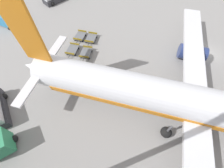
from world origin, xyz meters
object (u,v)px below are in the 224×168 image
(baggage_dolly_row_near_col_a, at_px, (80,36))
(baggage_dolly_row_near_col_c, at_px, (64,67))
(service_van, at_px, (4,19))
(airplane, at_px, (209,108))
(baggage_dolly_row_near_col_b, at_px, (72,50))
(baggage_dolly_row_mid_a_col_c, at_px, (78,69))
(baggage_dolly_row_mid_a_col_a, at_px, (91,38))
(baggage_dolly_row_mid_a_col_b, at_px, (86,53))

(baggage_dolly_row_near_col_a, height_order, baggage_dolly_row_near_col_c, same)
(service_van, bearing_deg, baggage_dolly_row_near_col_c, 59.07)
(airplane, height_order, baggage_dolly_row_near_col_a, airplane)
(baggage_dolly_row_near_col_a, height_order, baggage_dolly_row_near_col_b, same)
(baggage_dolly_row_near_col_a, bearing_deg, baggage_dolly_row_mid_a_col_c, 14.27)
(baggage_dolly_row_mid_a_col_a, bearing_deg, baggage_dolly_row_near_col_b, -35.60)
(baggage_dolly_row_near_col_c, height_order, baggage_dolly_row_mid_a_col_b, same)
(baggage_dolly_row_near_col_b, height_order, baggage_dolly_row_mid_a_col_c, same)
(baggage_dolly_row_near_col_a, distance_m, baggage_dolly_row_mid_a_col_c, 7.90)
(baggage_dolly_row_mid_a_col_b, bearing_deg, baggage_dolly_row_near_col_a, -151.13)
(baggage_dolly_row_near_col_b, xyz_separation_m, baggage_dolly_row_near_col_c, (3.98, -0.10, 0.00))
(baggage_dolly_row_near_col_c, xyz_separation_m, baggage_dolly_row_mid_a_col_c, (0.04, 2.35, 0.00))
(baggage_dolly_row_near_col_b, bearing_deg, airplane, 64.54)
(baggage_dolly_row_near_col_b, bearing_deg, baggage_dolly_row_mid_a_col_b, 82.40)
(baggage_dolly_row_near_col_c, bearing_deg, baggage_dolly_row_mid_a_col_c, 88.96)
(baggage_dolly_row_mid_a_col_a, distance_m, baggage_dolly_row_mid_a_col_c, 7.42)
(baggage_dolly_row_near_col_c, relative_size, baggage_dolly_row_mid_a_col_b, 1.01)
(baggage_dolly_row_mid_a_col_a, xyz_separation_m, baggage_dolly_row_mid_a_col_b, (3.73, 0.05, 0.00))
(baggage_dolly_row_near_col_b, bearing_deg, service_van, -108.58)
(baggage_dolly_row_near_col_a, height_order, baggage_dolly_row_mid_a_col_c, same)
(airplane, relative_size, baggage_dolly_row_mid_a_col_b, 14.57)
(airplane, xyz_separation_m, service_van, (-14.29, -34.54, -2.26))
(service_van, relative_size, baggage_dolly_row_mid_a_col_c, 1.75)
(baggage_dolly_row_mid_a_col_c, bearing_deg, baggage_dolly_row_near_col_c, -91.04)
(baggage_dolly_row_mid_a_col_c, bearing_deg, baggage_dolly_row_mid_a_col_b, 176.34)
(baggage_dolly_row_near_col_c, bearing_deg, baggage_dolly_row_near_col_a, 176.98)
(baggage_dolly_row_near_col_b, bearing_deg, baggage_dolly_row_mid_a_col_c, 29.13)
(baggage_dolly_row_near_col_c, bearing_deg, service_van, -120.93)
(service_van, bearing_deg, baggage_dolly_row_near_col_a, 84.39)
(airplane, distance_m, baggage_dolly_row_mid_a_col_b, 19.11)
(baggage_dolly_row_mid_a_col_a, relative_size, baggage_dolly_row_mid_a_col_b, 1.01)
(baggage_dolly_row_near_col_b, xyz_separation_m, baggage_dolly_row_mid_a_col_b, (0.33, 2.48, 0.00))
(baggage_dolly_row_near_col_c, height_order, baggage_dolly_row_mid_a_col_c, same)
(airplane, distance_m, service_van, 37.45)
(baggage_dolly_row_mid_a_col_a, distance_m, baggage_dolly_row_mid_a_col_b, 3.73)
(baggage_dolly_row_near_col_c, bearing_deg, baggage_dolly_row_mid_a_col_a, 161.04)
(baggage_dolly_row_mid_a_col_a, bearing_deg, airplane, 53.20)
(baggage_dolly_row_near_col_b, distance_m, baggage_dolly_row_mid_a_col_a, 4.18)
(service_van, xyz_separation_m, baggage_dolly_row_near_col_a, (1.54, 15.67, -0.79))
(baggage_dolly_row_near_col_c, distance_m, baggage_dolly_row_mid_a_col_b, 4.47)
(baggage_dolly_row_mid_a_col_b, bearing_deg, airplane, 62.21)
(airplane, distance_m, baggage_dolly_row_mid_a_col_c, 17.93)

